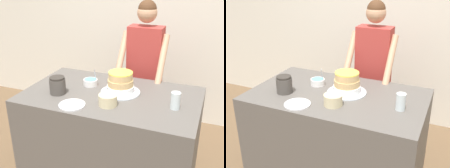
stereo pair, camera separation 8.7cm
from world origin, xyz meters
The scene contains 9 objects.
wall_back centered at (0.00, 1.93, 1.30)m, with size 10.00×0.05×2.60m.
counter centered at (0.00, 0.45, 0.46)m, with size 1.51×0.90×0.92m.
person_baker centered at (0.11, 1.12, 1.01)m, with size 0.48×0.45×1.64m.
cake centered at (0.06, 0.50, 1.00)m, with size 0.34×0.34×0.19m.
frosting_bowl_blue centered at (-0.25, 0.56, 0.95)m, with size 0.13×0.13×0.17m.
frosting_bowl_pink centered at (0.06, 0.24, 0.97)m, with size 0.15×0.15×0.09m.
drinking_glass centered at (0.56, 0.38, 0.98)m, with size 0.07×0.07×0.14m.
ceramic_plate centered at (-0.20, 0.13, 0.92)m, with size 0.21×0.21×0.01m.
stoneware_jar centered at (-0.43, 0.29, 0.99)m, with size 0.14×0.14×0.15m.
Camera 2 is at (0.90, -1.56, 1.92)m, focal length 45.00 mm.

